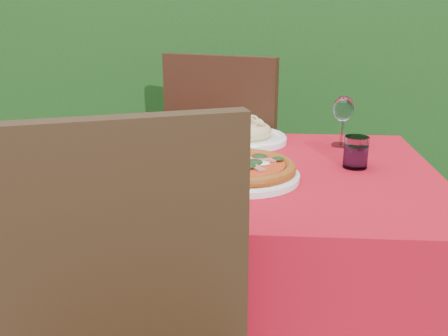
# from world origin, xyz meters

# --- Properties ---
(hedge) EXTENTS (3.20, 0.55, 1.78)m
(hedge) POSITION_xyz_m (0.00, 1.55, 0.92)
(hedge) COLOR black
(hedge) RESTS_ON ground
(dining_table) EXTENTS (1.26, 0.86, 0.75)m
(dining_table) POSITION_xyz_m (0.00, 0.00, 0.60)
(dining_table) COLOR #4C2918
(dining_table) RESTS_ON ground
(chair_far) EXTENTS (0.58, 0.58, 1.02)m
(chair_far) POSITION_xyz_m (-0.01, 0.64, 0.59)
(chair_far) COLOR black
(chair_far) RESTS_ON ground
(pizza_plate) EXTENTS (0.36, 0.36, 0.06)m
(pizza_plate) POSITION_xyz_m (0.08, -0.08, 0.77)
(pizza_plate) COLOR silver
(pizza_plate) RESTS_ON dining_table
(pasta_plate) EXTENTS (0.27, 0.27, 0.08)m
(pasta_plate) POSITION_xyz_m (0.08, 0.30, 0.78)
(pasta_plate) COLOR white
(pasta_plate) RESTS_ON dining_table
(water_glass) EXTENTS (0.07, 0.07, 0.09)m
(water_glass) POSITION_xyz_m (0.40, 0.04, 0.79)
(water_glass) COLOR silver
(water_glass) RESTS_ON dining_table
(wine_glass) EXTENTS (0.07, 0.07, 0.17)m
(wine_glass) POSITION_xyz_m (0.39, 0.28, 0.87)
(wine_glass) COLOR silver
(wine_glass) RESTS_ON dining_table
(fork) EXTENTS (0.09, 0.21, 0.01)m
(fork) POSITION_xyz_m (-0.30, -0.03, 0.75)
(fork) COLOR silver
(fork) RESTS_ON dining_table
(steel_ramekin) EXTENTS (0.09, 0.09, 0.03)m
(steel_ramekin) POSITION_xyz_m (-0.51, 0.20, 0.76)
(steel_ramekin) COLOR silver
(steel_ramekin) RESTS_ON dining_table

